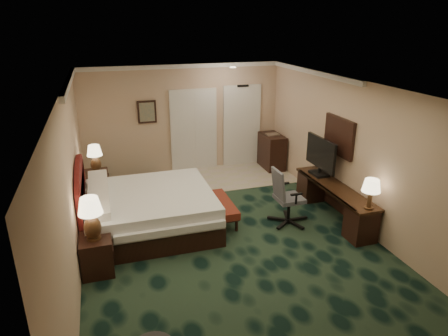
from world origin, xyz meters
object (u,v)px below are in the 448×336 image
object	(u,v)px
nightstand_near	(97,255)
lamp_far	(95,159)
lamp_near	(91,219)
desk	(333,202)
nightstand_far	(97,187)
desk_chair	(289,196)
bed_bench	(221,211)
minibar	(272,151)
bed	(151,211)
tv	(320,157)

from	to	relation	value
nightstand_near	lamp_far	distance (m)	2.82
lamp_near	desk	xyz separation A→B (m)	(4.48, 0.55, -0.60)
nightstand_near	nightstand_far	world-z (taller)	nightstand_far
lamp_far	desk_chair	bearing A→B (deg)	-31.82
nightstand_far	desk_chair	distance (m)	4.11
nightstand_far	bed_bench	xyz separation A→B (m)	(2.29, -1.64, -0.13)
lamp_far	minibar	xyz separation A→B (m)	(4.39, 0.77, -0.50)
nightstand_far	bed	bearing A→B (deg)	-58.56
bed	desk	size ratio (longest dim) A/B	0.99
bed	lamp_near	xyz separation A→B (m)	(-0.99, -1.16, 0.57)
lamp_near	nightstand_near	bearing A→B (deg)	64.90
desk	desk_chair	bearing A→B (deg)	176.35
tv	nightstand_near	bearing A→B (deg)	-166.38
bed	nightstand_near	world-z (taller)	bed
desk	desk_chair	xyz separation A→B (m)	(-0.94, 0.06, 0.23)
bed	lamp_far	bearing A→B (deg)	119.92
lamp_near	tv	bearing A→B (deg)	14.81
lamp_near	minibar	distance (m)	5.71
desk_chair	tv	bearing A→B (deg)	30.85
bed_bench	minibar	xyz separation A→B (m)	(2.14, 2.44, 0.25)
nightstand_far	tv	xyz separation A→B (m)	(4.46, -1.54, 0.73)
bed_bench	desk_chair	distance (m)	1.36
bed_bench	desk	size ratio (longest dim) A/B	0.52
desk_chair	lamp_near	bearing A→B (deg)	-170.99
nightstand_far	lamp_near	bearing A→B (deg)	-90.75
tv	bed_bench	bearing A→B (deg)	-178.28
lamp_far	desk	distance (m)	4.98
lamp_near	lamp_far	distance (m)	2.76
tv	desk_chair	bearing A→B (deg)	-149.42
nightstand_far	desk	xyz separation A→B (m)	(4.45, -2.18, 0.00)
desk_chair	minibar	distance (m)	3.07
bed	desk	xyz separation A→B (m)	(3.49, -0.62, -0.03)
desk	tv	xyz separation A→B (m)	(0.01, 0.64, 0.73)
nightstand_far	desk	size ratio (longest dim) A/B	0.29
bed	minibar	xyz separation A→B (m)	(3.47, 2.37, 0.09)
tv	minibar	world-z (taller)	tv
lamp_far	lamp_near	bearing A→B (deg)	-91.51
bed	desk_chair	distance (m)	2.62
nightstand_near	lamp_near	world-z (taller)	lamp_near
lamp_near	minibar	size ratio (longest dim) A/B	0.76
lamp_near	bed	bearing A→B (deg)	49.59
lamp_near	bed_bench	bearing A→B (deg)	25.05
lamp_near	bed_bench	xyz separation A→B (m)	(2.33, 1.09, -0.73)
nightstand_near	bed_bench	size ratio (longest dim) A/B	0.50
tv	desk_chair	size ratio (longest dim) A/B	0.91
bed	lamp_near	distance (m)	1.63
nightstand_near	minibar	size ratio (longest dim) A/B	0.66
lamp_near	minibar	world-z (taller)	lamp_near
lamp_far	desk	bearing A→B (deg)	-26.67
nightstand_near	desk	xyz separation A→B (m)	(4.47, 0.52, 0.04)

